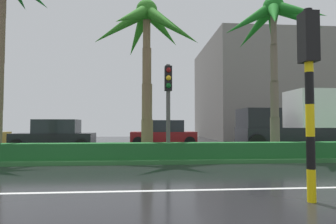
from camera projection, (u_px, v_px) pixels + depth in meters
The scene contains 11 objects.
ground_plane at pixel (17, 158), 12.75m from camera, with size 90.00×42.00×0.10m, color black.
median_strip at pixel (6, 158), 11.76m from camera, with size 85.50×4.00×0.15m, color #2D6B33.
palm_tree_centre_left at pixel (1, 1), 11.78m from camera, with size 4.12×4.19×8.15m.
palm_tree_centre at pixel (148, 35), 12.12m from camera, with size 4.80×4.50×6.56m.
palm_tree_centre_right at pixel (274, 27), 12.66m from camera, with size 4.71×4.35×6.95m.
traffic_signal_median_right at pixel (168, 93), 11.16m from camera, with size 0.28×0.43×3.64m.
traffic_signal_foreground at pixel (308, 68), 5.48m from camera, with size 0.28×0.43×3.66m.
car_in_traffic_third at pixel (55, 136), 15.95m from camera, with size 4.30×2.02×1.72m.
car_in_traffic_fourth at pixel (164, 134), 19.08m from camera, with size 4.30×2.02×1.72m.
box_truck_lead at pixel (295, 123), 16.83m from camera, with size 6.40×2.64×3.46m.
building_far_right at pixel (290, 92), 31.71m from camera, with size 18.96×13.74×10.06m.
Camera 1 is at (5.67, -4.32, 1.45)m, focal length 30.70 mm.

